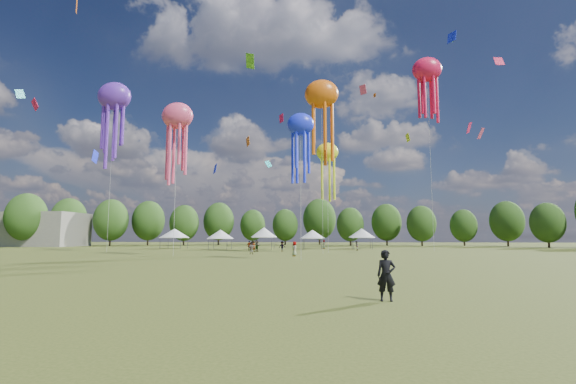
{
  "coord_description": "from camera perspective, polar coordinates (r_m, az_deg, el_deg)",
  "views": [
    {
      "loc": [
        7.25,
        -18.07,
        2.28
      ],
      "look_at": [
        3.99,
        15.0,
        6.0
      ],
      "focal_mm": 24.98,
      "sensor_mm": 36.0,
      "label": 1
    }
  ],
  "objects": [
    {
      "name": "festival_tents",
      "position": [
        75.17,
        -3.75,
        -5.9
      ],
      "size": [
        41.19,
        11.69,
        4.0
      ],
      "color": "#47474C",
      "rests_on": "ground"
    },
    {
      "name": "spectators_far",
      "position": [
        63.33,
        0.03,
        -7.7
      ],
      "size": [
        18.48,
        31.13,
        1.74
      ],
      "color": "gray",
      "rests_on": "ground"
    },
    {
      "name": "observer_main",
      "position": [
        15.03,
        13.82,
        -11.45
      ],
      "size": [
        0.68,
        0.46,
        1.81
      ],
      "primitive_type": "imported",
      "rotation": [
        0.0,
        0.0,
        -0.04
      ],
      "color": "black",
      "rests_on": "ground"
    },
    {
      "name": "treeline",
      "position": [
        81.46,
        -2.23,
        -3.38
      ],
      "size": [
        201.57,
        95.24,
        13.43
      ],
      "color": "#38281C",
      "rests_on": "ground"
    },
    {
      "name": "spectator_near",
      "position": [
        53.07,
        -5.27,
        -7.96
      ],
      "size": [
        0.91,
        0.79,
        1.6
      ],
      "primitive_type": "imported",
      "rotation": [
        0.0,
        0.0,
        2.88
      ],
      "color": "gray",
      "rests_on": "ground"
    },
    {
      "name": "small_kites",
      "position": [
        68.77,
        -4.47,
        16.38
      ],
      "size": [
        66.12,
        68.6,
        43.64
      ],
      "color": "#ED4572",
      "rests_on": "ground"
    },
    {
      "name": "ground",
      "position": [
        19.6,
        -16.55,
        -12.8
      ],
      "size": [
        300.0,
        300.0,
        0.0
      ],
      "primitive_type": "plane",
      "color": "#384416",
      "rests_on": "ground"
    },
    {
      "name": "show_kites",
      "position": [
        59.83,
        -2.81,
        11.43
      ],
      "size": [
        54.23,
        28.9,
        31.64
      ],
      "color": "#ED4572",
      "rests_on": "ground"
    }
  ]
}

